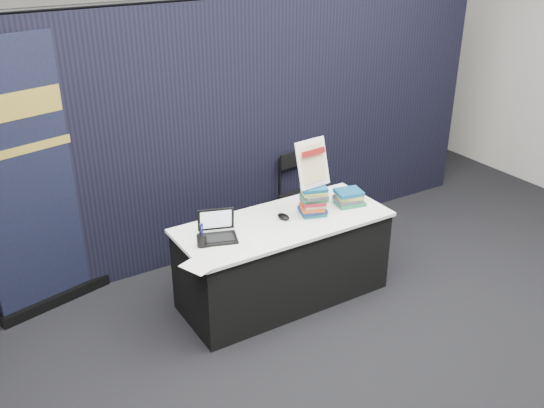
{
  "coord_description": "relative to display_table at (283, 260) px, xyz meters",
  "views": [
    {
      "loc": [
        -2.42,
        -3.21,
        3.05
      ],
      "look_at": [
        -0.11,
        0.55,
        0.93
      ],
      "focal_mm": 40.0,
      "sensor_mm": 36.0,
      "label": 1
    }
  ],
  "objects": [
    {
      "name": "display_table",
      "position": [
        0.0,
        0.0,
        0.0
      ],
      "size": [
        1.8,
        0.75,
        0.75
      ],
      "color": "black",
      "rests_on": "floor"
    },
    {
      "name": "stacking_chair",
      "position": [
        0.75,
        0.8,
        0.13
      ],
      "size": [
        0.45,
        0.45,
        0.91
      ],
      "rotation": [
        0.0,
        0.0,
        0.09
      ],
      "color": "black",
      "rests_on": "floor"
    },
    {
      "name": "book_stack_short",
      "position": [
        0.65,
        -0.03,
        0.44
      ],
      "size": [
        0.26,
        0.22,
        0.13
      ],
      "rotation": [
        0.0,
        0.0,
        -0.23
      ],
      "color": "#1E7043",
      "rests_on": "display_table"
    },
    {
      "name": "brochure_right",
      "position": [
        -0.32,
        -0.19,
        0.38
      ],
      "size": [
        0.37,
        0.31,
        0.0
      ],
      "primitive_type": "cube",
      "rotation": [
        0.0,
        0.0,
        0.32
      ],
      "color": "white",
      "rests_on": "display_table"
    },
    {
      "name": "brochure_left",
      "position": [
        -0.85,
        -0.26,
        0.38
      ],
      "size": [
        0.38,
        0.33,
        0.0
      ],
      "primitive_type": "cube",
      "rotation": [
        0.0,
        0.0,
        0.38
      ],
      "color": "silver",
      "rests_on": "display_table"
    },
    {
      "name": "info_sign",
      "position": [
        0.27,
        -0.0,
        0.83
      ],
      "size": [
        0.31,
        0.16,
        0.41
      ],
      "rotation": [
        0.0,
        0.0,
        0.08
      ],
      "color": "black",
      "rests_on": "book_stack_tall"
    },
    {
      "name": "wall_back",
      "position": [
        0.0,
        3.45,
        1.37
      ],
      "size": [
        8.0,
        0.02,
        3.5
      ],
      "primitive_type": "cube",
      "color": "#A8A69F",
      "rests_on": "floor"
    },
    {
      "name": "brochure_mid",
      "position": [
        -0.56,
        -0.15,
        0.38
      ],
      "size": [
        0.32,
        0.23,
        0.0
      ],
      "primitive_type": "cube",
      "rotation": [
        0.0,
        0.0,
        -0.01
      ],
      "color": "silver",
      "rests_on": "display_table"
    },
    {
      "name": "pullup_banner",
      "position": [
        -1.73,
        0.95,
        0.64
      ],
      "size": [
        0.97,
        0.32,
        2.28
      ],
      "rotation": [
        0.0,
        0.0,
        0.24
      ],
      "color": "black",
      "rests_on": "floor"
    },
    {
      "name": "mouse",
      "position": [
        0.02,
        0.04,
        0.39
      ],
      "size": [
        0.09,
        0.13,
        0.04
      ],
      "primitive_type": "ellipsoid",
      "rotation": [
        0.0,
        0.0,
        0.11
      ],
      "color": "black",
      "rests_on": "display_table"
    },
    {
      "name": "pen_cup",
      "position": [
        -0.76,
        -0.03,
        0.42
      ],
      "size": [
        0.1,
        0.1,
        0.1
      ],
      "primitive_type": "cylinder",
      "rotation": [
        0.0,
        0.0,
        0.32
      ],
      "color": "black",
      "rests_on": "display_table"
    },
    {
      "name": "floor",
      "position": [
        0.0,
        -0.55,
        -0.38
      ],
      "size": [
        8.0,
        8.0,
        0.0
      ],
      "primitive_type": "plane",
      "color": "black",
      "rests_on": "ground"
    },
    {
      "name": "book_stack_tall",
      "position": [
        0.27,
        -0.03,
        0.5
      ],
      "size": [
        0.25,
        0.22,
        0.26
      ],
      "rotation": [
        0.0,
        0.0,
        -0.35
      ],
      "color": "#18565E",
      "rests_on": "display_table"
    },
    {
      "name": "laptop",
      "position": [
        -0.61,
        0.03,
        0.43
      ],
      "size": [
        0.34,
        0.32,
        0.22
      ],
      "rotation": [
        0.0,
        0.0,
        -0.34
      ],
      "color": "black",
      "rests_on": "display_table"
    },
    {
      "name": "drape_partition",
      "position": [
        0.0,
        1.05,
        0.82
      ],
      "size": [
        6.0,
        0.08,
        2.4
      ],
      "primitive_type": "cube",
      "color": "black",
      "rests_on": "floor"
    }
  ]
}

